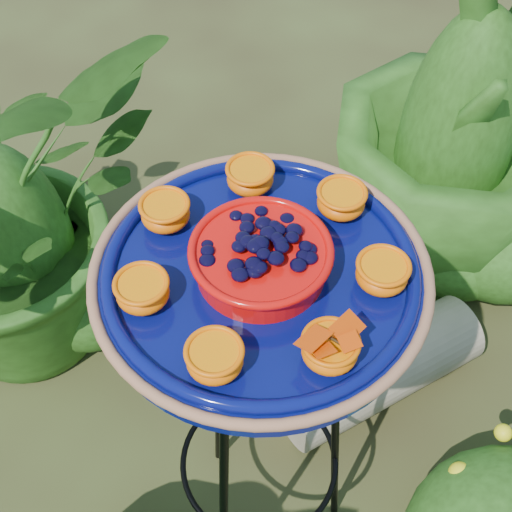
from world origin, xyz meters
The scene contains 5 objects.
ground_plane centered at (0.00, 0.00, 0.00)m, with size 20.00×20.00×0.00m, color #2E2314.
tripod_stand centered at (-0.12, 0.00, 0.51)m, with size 0.36×0.36×0.84m.
feeder_dish centered at (-0.12, 0.00, 0.87)m, with size 0.51×0.51×0.10m.
driftwood_log centered at (0.26, 0.19, 0.09)m, with size 0.17×0.17×0.51m, color tan.
shrub_back_right centered at (0.62, 0.57, 0.56)m, with size 0.63×0.63×1.12m, color #214412.
Camera 1 is at (-0.33, -0.53, 1.59)m, focal length 50.00 mm.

